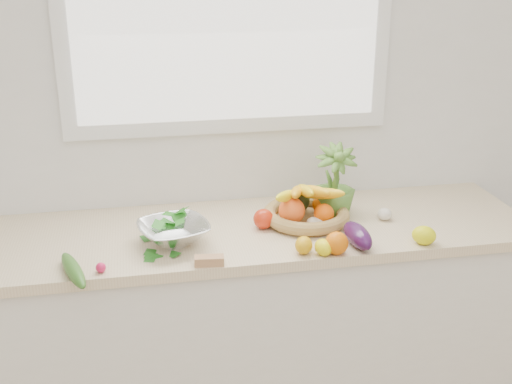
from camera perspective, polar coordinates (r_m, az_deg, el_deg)
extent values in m
cube|color=white|center=(2.59, -2.45, 8.65)|extent=(4.50, 0.02, 2.70)
cube|color=silver|center=(2.67, -1.16, -12.44)|extent=(2.20, 0.58, 0.86)
cube|color=beige|center=(2.45, -1.24, -3.63)|extent=(2.24, 0.62, 0.04)
sphere|color=#E16507|center=(2.24, 7.19, -4.53)|extent=(0.10, 0.10, 0.08)
ellipsoid|color=yellow|center=(2.24, 6.01, -4.91)|extent=(0.07, 0.08, 0.06)
ellipsoid|color=#D3940B|center=(2.24, 4.27, -4.73)|extent=(0.08, 0.09, 0.06)
ellipsoid|color=#DEE10C|center=(2.38, 14.71, -3.74)|extent=(0.11, 0.11, 0.07)
sphere|color=red|center=(2.43, 0.67, -2.41)|extent=(0.10, 0.10, 0.08)
cube|color=tan|center=(2.17, -4.18, -6.11)|extent=(0.10, 0.05, 0.03)
ellipsoid|color=silver|center=(2.56, 11.36, -1.95)|extent=(0.07, 0.07, 0.05)
ellipsoid|color=white|center=(2.45, 5.59, -2.66)|extent=(0.06, 0.06, 0.05)
ellipsoid|color=silver|center=(2.44, 5.14, -2.76)|extent=(0.07, 0.07, 0.05)
ellipsoid|color=#32103B|center=(2.32, 9.02, -3.84)|extent=(0.09, 0.20, 0.08)
ellipsoid|color=#26591A|center=(2.17, -15.93, -6.68)|extent=(0.13, 0.27, 0.05)
sphere|color=#D41A50|center=(2.18, -13.63, -6.55)|extent=(0.04, 0.04, 0.03)
imported|color=#51812F|center=(2.54, 6.98, 0.80)|extent=(0.17, 0.17, 0.30)
cylinder|color=tan|center=(2.51, 4.45, -2.50)|extent=(0.29, 0.29, 0.01)
torus|color=tan|center=(2.50, 4.47, -1.99)|extent=(0.34, 0.34, 0.05)
sphere|color=orange|center=(2.44, 3.20, -1.66)|extent=(0.10, 0.10, 0.10)
sphere|color=#FF6008|center=(2.45, 6.06, -1.93)|extent=(0.08, 0.08, 0.08)
sphere|color=orange|center=(2.55, 5.85, -1.08)|extent=(0.07, 0.07, 0.07)
ellipsoid|color=#213116|center=(2.54, 3.86, -0.71)|extent=(0.08, 0.08, 0.10)
ellipsoid|color=#FFEE15|center=(2.44, 2.90, -0.34)|extent=(0.17, 0.20, 0.10)
ellipsoid|color=#FFAD15|center=(2.45, 3.61, -0.01)|extent=(0.11, 0.23, 0.10)
ellipsoid|color=yellow|center=(2.45, 4.37, 0.13)|extent=(0.04, 0.23, 0.10)
ellipsoid|color=yellow|center=(2.46, 5.06, 0.09)|extent=(0.11, 0.23, 0.10)
ellipsoid|color=yellow|center=(2.47, 5.83, -0.13)|extent=(0.17, 0.20, 0.10)
cylinder|color=silver|center=(2.33, -7.28, -4.41)|extent=(0.12, 0.12, 0.02)
imported|color=silver|center=(2.31, -7.33, -3.49)|extent=(0.30, 0.30, 0.06)
ellipsoid|color=#246A1A|center=(2.30, -7.37, -2.64)|extent=(0.23, 0.23, 0.08)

